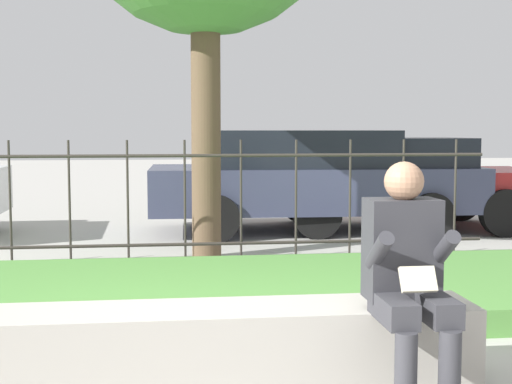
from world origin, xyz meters
The scene contains 6 objects.
stone_bench centered at (0.19, 0.00, 0.20)m, with size 2.67×0.49×0.45m.
person_seated_reader centered at (1.08, -0.28, 0.68)m, with size 0.42×0.73×1.25m.
grass_berm centered at (0.00, 1.86, 0.10)m, with size 8.22×2.32×0.19m.
iron_fence centered at (0.00, 3.33, 0.69)m, with size 6.22×0.03×1.31m.
car_parked_right centered at (3.00, 5.99, 0.70)m, with size 4.12×2.07×1.30m.
car_parked_center centered at (1.79, 5.91, 0.74)m, with size 4.53×1.97×1.40m.
Camera 1 is at (-0.15, -3.81, 1.42)m, focal length 50.00 mm.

